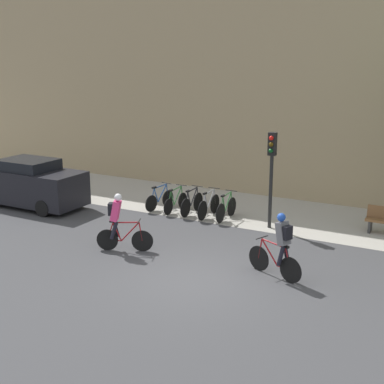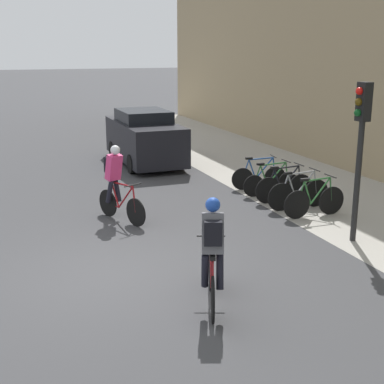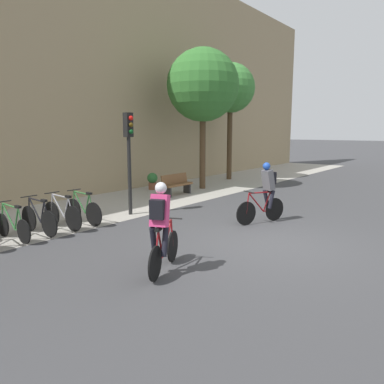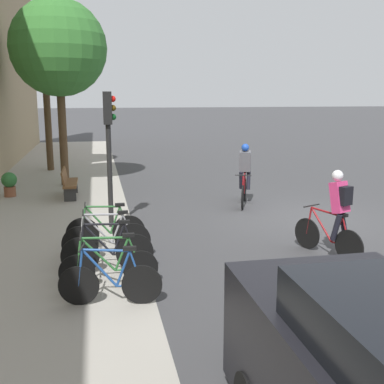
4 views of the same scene
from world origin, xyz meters
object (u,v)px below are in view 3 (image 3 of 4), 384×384
Objects in this scene: cyclist_grey at (266,191)px; parked_bike_2 at (39,219)px; parked_bike_4 at (83,210)px; bench at (177,184)px; potted_plant at (152,180)px; cyclist_pink at (161,226)px; parked_bike_1 at (13,225)px; parked_bike_3 at (62,214)px; traffic_light_pole at (129,144)px.

parked_bike_2 is at bearing 139.75° from cyclist_grey.
parked_bike_2 is 1.40m from parked_bike_4.
potted_plant is at bearing 76.16° from bench.
cyclist_pink is at bearing -135.29° from potted_plant.
parked_bike_4 is at bearing 0.07° from parked_bike_1.
cyclist_grey is 5.52m from bench.
parked_bike_3 is at bearing -179.96° from parked_bike_4.
bench is (7.54, 1.02, 0.09)m from parked_bike_1.
parked_bike_4 is at bearing 0.01° from parked_bike_2.
traffic_light_pole is (1.70, -0.17, 1.86)m from parked_bike_4.
parked_bike_2 is 0.51× the size of traffic_light_pole.
cyclist_pink is 0.54× the size of traffic_light_pole.
cyclist_grey reaches higher than parked_bike_3.
parked_bike_3 is 3.04m from traffic_light_pole.
parked_bike_4 reaches higher than potted_plant.
cyclist_grey reaches higher than parked_bike_1.
potted_plant is (4.20, 3.05, -1.83)m from traffic_light_pole.
parked_bike_4 reaches higher than parked_bike_1.
parked_bike_4 reaches higher than bench.
cyclist_grey is 1.08× the size of parked_bike_4.
cyclist_grey is 0.55× the size of traffic_light_pole.
cyclist_grey is 6.38m from parked_bike_2.
cyclist_grey is 5.86m from parked_bike_3.
cyclist_grey is at bearing -40.25° from parked_bike_2.
traffic_light_pole is (3.17, 4.25, 1.33)m from cyclist_pink.
traffic_light_pole is (-1.75, 3.93, 1.33)m from cyclist_grey.
parked_bike_3 is (0.70, -0.00, 0.01)m from parked_bike_2.
parked_bike_1 is 7.61m from bench.
cyclist_grey is at bearing -111.22° from bench.
traffic_light_pole reaches higher than cyclist_grey.
potted_plant is (7.37, 7.30, -0.51)m from cyclist_pink.
potted_plant is at bearing 21.47° from parked_bike_2.
parked_bike_4 is (1.40, 0.00, -0.00)m from parked_bike_2.
parked_bike_4 is at bearing 130.06° from cyclist_grey.
cyclist_pink is 1.11× the size of bench.
parked_bike_3 reaches higher than parked_bike_2.
parked_bike_1 is 1.04× the size of bench.
bench is at bearing 9.42° from parked_bike_3.
potted_plant is at bearing 19.76° from parked_bike_1.
cyclist_pink is 1.05× the size of parked_bike_2.
cyclist_pink is 4.52m from parked_bike_3.
cyclist_grey is 1.07× the size of parked_bike_2.
bench is (6.84, 1.02, 0.06)m from parked_bike_2.
parked_bike_3 is 0.53× the size of traffic_light_pole.
parked_bike_4 is at bearing -154.06° from potted_plant.
parked_bike_4 is 0.51× the size of traffic_light_pole.
parked_bike_3 is (0.77, 4.43, -0.53)m from cyclist_pink.
parked_bike_1 is 1.00× the size of parked_bike_4.
bench is at bearing 8.47° from parked_bike_2.
cyclist_grey is 1.12× the size of bench.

